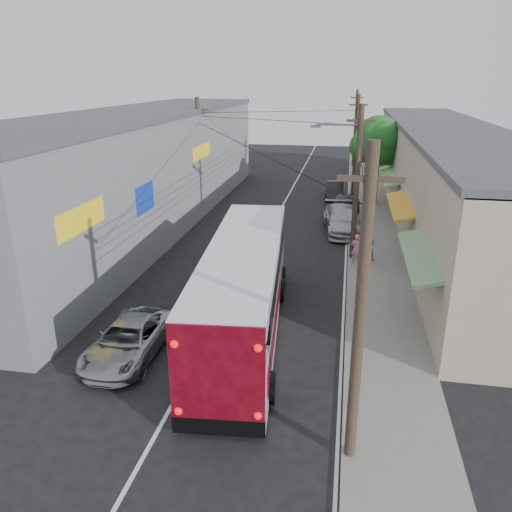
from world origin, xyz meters
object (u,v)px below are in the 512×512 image
at_px(jeepney, 129,340).
at_px(parked_suv, 343,220).
at_px(pedestrian_far, 368,246).
at_px(parked_car_mid, 344,207).
at_px(coach_bus, 244,288).
at_px(pedestrian_near, 356,249).
at_px(parked_car_far, 335,190).

relative_size(jeepney, parked_suv, 0.85).
bearing_deg(pedestrian_far, parked_car_mid, -84.36).
relative_size(coach_bus, parked_suv, 2.28).
xyz_separation_m(pedestrian_near, pedestrian_far, (0.62, 0.66, -0.01)).
height_order(parked_suv, pedestrian_far, pedestrian_far).
height_order(jeepney, parked_suv, parked_suv).
bearing_deg(pedestrian_near, parked_car_mid, -82.36).
xyz_separation_m(parked_suv, parked_car_mid, (0.00, 3.33, 0.01)).
bearing_deg(pedestrian_near, jeepney, 56.13).
height_order(parked_car_far, pedestrian_far, pedestrian_far).
bearing_deg(pedestrian_far, parked_car_far, -85.13).
bearing_deg(jeepney, pedestrian_near, 53.80).
relative_size(parked_car_far, pedestrian_far, 2.55).
height_order(parked_car_far, pedestrian_near, pedestrian_near).
height_order(jeepney, pedestrian_far, pedestrian_far).
relative_size(parked_suv, parked_car_far, 1.37).
bearing_deg(coach_bus, parked_car_mid, 73.54).
distance_m(jeepney, parked_car_mid, 20.91).
bearing_deg(jeepney, pedestrian_far, 53.39).
relative_size(parked_suv, parked_car_mid, 1.16).
bearing_deg(parked_car_far, pedestrian_far, -80.03).
relative_size(parked_suv, pedestrian_near, 3.44).
bearing_deg(pedestrian_near, pedestrian_far, -130.18).
relative_size(parked_car_mid, parked_car_far, 1.18).
distance_m(jeepney, parked_suv, 17.81).
bearing_deg(coach_bus, parked_car_far, 78.33).
relative_size(coach_bus, pedestrian_near, 7.86).
bearing_deg(parked_car_far, pedestrian_near, -82.68).
distance_m(coach_bus, parked_car_far, 23.44).
bearing_deg(coach_bus, pedestrian_near, 56.99).
xyz_separation_m(jeepney, pedestrian_far, (8.40, 11.16, 0.26)).
relative_size(jeepney, parked_car_far, 1.16).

